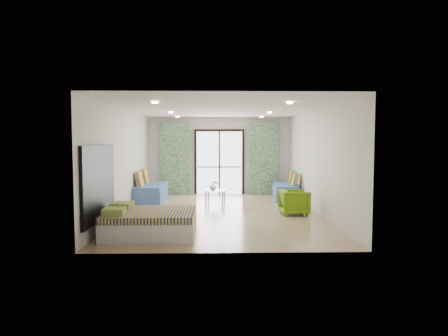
{
  "coord_description": "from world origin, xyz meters",
  "views": [
    {
      "loc": [
        -0.17,
        -10.35,
        1.9
      ],
      "look_at": [
        0.08,
        0.33,
        1.15
      ],
      "focal_mm": 32.0,
      "sensor_mm": 36.0,
      "label": 1
    }
  ],
  "objects_px": {
    "daybed_right": "(286,191)",
    "armchair": "(294,201)",
    "daybed_left": "(151,192)",
    "bed": "(149,222)",
    "coffee_table": "(215,191)"
  },
  "relations": [
    {
      "from": "daybed_left",
      "to": "daybed_right",
      "type": "relative_size",
      "value": 1.08
    },
    {
      "from": "coffee_table",
      "to": "armchair",
      "type": "height_order",
      "value": "armchair"
    },
    {
      "from": "daybed_right",
      "to": "coffee_table",
      "type": "height_order",
      "value": "daybed_right"
    },
    {
      "from": "armchair",
      "to": "daybed_left",
      "type": "bearing_deg",
      "value": 58.44
    },
    {
      "from": "daybed_left",
      "to": "bed",
      "type": "bearing_deg",
      "value": -81.82
    },
    {
      "from": "bed",
      "to": "coffee_table",
      "type": "distance_m",
      "value": 4.39
    },
    {
      "from": "daybed_right",
      "to": "armchair",
      "type": "xyz_separation_m",
      "value": [
        -0.25,
        -2.63,
        0.07
      ]
    },
    {
      "from": "bed",
      "to": "coffee_table",
      "type": "relative_size",
      "value": 2.64
    },
    {
      "from": "bed",
      "to": "daybed_right",
      "type": "bearing_deg",
      "value": 52.9
    },
    {
      "from": "bed",
      "to": "daybed_left",
      "type": "xyz_separation_m",
      "value": [
        -0.64,
        4.22,
        0.05
      ]
    },
    {
      "from": "bed",
      "to": "armchair",
      "type": "xyz_separation_m",
      "value": [
        3.34,
        2.12,
        0.1
      ]
    },
    {
      "from": "daybed_left",
      "to": "daybed_right",
      "type": "bearing_deg",
      "value": 6.61
    },
    {
      "from": "coffee_table",
      "to": "armchair",
      "type": "relative_size",
      "value": 0.95
    },
    {
      "from": "armchair",
      "to": "coffee_table",
      "type": "bearing_deg",
      "value": 40.49
    },
    {
      "from": "daybed_left",
      "to": "armchair",
      "type": "bearing_deg",
      "value": -28.32
    }
  ]
}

